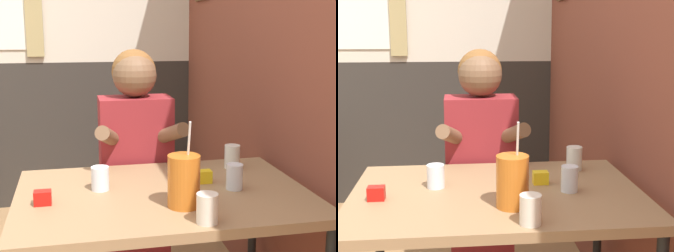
{
  "view_description": "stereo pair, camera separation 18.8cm",
  "coord_description": "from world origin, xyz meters",
  "views": [
    {
      "loc": [
        0.44,
        -1.29,
        1.34
      ],
      "look_at": [
        0.81,
        0.51,
        0.96
      ],
      "focal_mm": 50.0,
      "sensor_mm": 36.0,
      "label": 1
    },
    {
      "loc": [
        0.62,
        -1.32,
        1.34
      ],
      "look_at": [
        0.81,
        0.51,
        0.96
      ],
      "focal_mm": 50.0,
      "sensor_mm": 36.0,
      "label": 2
    }
  ],
  "objects": [
    {
      "name": "condiment_mustard",
      "position": [
        0.94,
        0.43,
        0.76
      ],
      "size": [
        0.06,
        0.04,
        0.05
      ],
      "color": "yellow",
      "rests_on": "main_table"
    },
    {
      "name": "back_wall",
      "position": [
        -0.01,
        2.31,
        1.36
      ],
      "size": [
        5.7,
        0.09,
        2.7
      ],
      "color": "beige",
      "rests_on": "ground_plane"
    },
    {
      "name": "glass_far_side",
      "position": [
        0.84,
        0.04,
        0.79
      ],
      "size": [
        0.07,
        0.07,
        0.1
      ],
      "color": "silver",
      "rests_on": "main_table"
    },
    {
      "name": "main_table",
      "position": [
        0.76,
        0.36,
        0.67
      ],
      "size": [
        1.1,
        0.76,
        0.74
      ],
      "color": "#93704C",
      "rests_on": "ground_plane"
    },
    {
      "name": "cocktail_pitcher",
      "position": [
        0.8,
        0.19,
        0.83
      ],
      "size": [
        0.11,
        0.11,
        0.3
      ],
      "color": "#C6661E",
      "rests_on": "main_table"
    },
    {
      "name": "condiment_ketchup",
      "position": [
        0.33,
        0.31,
        0.76
      ],
      "size": [
        0.06,
        0.04,
        0.05
      ],
      "color": "#B7140F",
      "rests_on": "main_table"
    },
    {
      "name": "glass_near_pitcher",
      "position": [
        0.53,
        0.42,
        0.78
      ],
      "size": [
        0.07,
        0.07,
        0.09
      ],
      "color": "silver",
      "rests_on": "main_table"
    },
    {
      "name": "glass_by_brick",
      "position": [
        1.04,
        0.33,
        0.79
      ],
      "size": [
        0.06,
        0.06,
        0.1
      ],
      "color": "silver",
      "rests_on": "main_table"
    },
    {
      "name": "glass_center",
      "position": [
        1.12,
        0.6,
        0.79
      ],
      "size": [
        0.07,
        0.07,
        0.1
      ],
      "color": "silver",
      "rests_on": "main_table"
    },
    {
      "name": "brick_wall_right",
      "position": [
        1.38,
        1.14,
        1.35
      ],
      "size": [
        0.08,
        4.28,
        2.7
      ],
      "color": "brown",
      "rests_on": "ground_plane"
    },
    {
      "name": "person_seated",
      "position": [
        0.73,
        0.87,
        0.66
      ],
      "size": [
        0.42,
        0.41,
        1.25
      ],
      "color": "maroon",
      "rests_on": "ground_plane"
    }
  ]
}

